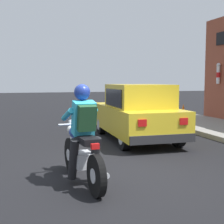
# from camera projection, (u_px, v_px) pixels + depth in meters

# --- Properties ---
(ground_plane) EXTENTS (80.00, 80.00, 0.00)m
(ground_plane) POSITION_uv_depth(u_px,v_px,m) (125.00, 175.00, 5.57)
(ground_plane) COLOR black
(motorcycle_with_rider) EXTENTS (0.60, 2.02, 1.62)m
(motorcycle_with_rider) POSITION_uv_depth(u_px,v_px,m) (82.00, 142.00, 5.08)
(motorcycle_with_rider) COLOR black
(motorcycle_with_rider) RESTS_ON ground
(car_hatchback) EXTENTS (1.75, 3.83, 1.57)m
(car_hatchback) POSITION_uv_depth(u_px,v_px,m) (136.00, 113.00, 8.75)
(car_hatchback) COLOR black
(car_hatchback) RESTS_ON ground
(traffic_cone) EXTENTS (0.36, 0.36, 0.60)m
(traffic_cone) POSITION_uv_depth(u_px,v_px,m) (183.00, 112.00, 12.52)
(traffic_cone) COLOR black
(traffic_cone) RESTS_ON sidewalk_curb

